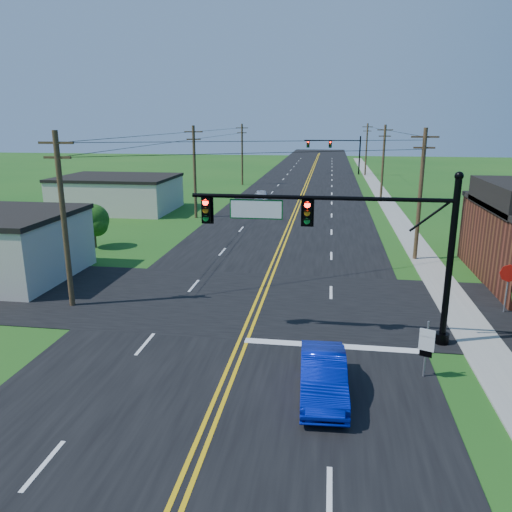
% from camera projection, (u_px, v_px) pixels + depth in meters
% --- Properties ---
extents(ground, '(260.00, 260.00, 0.00)m').
position_uv_depth(ground, '(199.00, 436.00, 15.42)').
color(ground, '#184D16').
rests_on(ground, ground).
extents(road_main, '(16.00, 220.00, 0.04)m').
position_uv_depth(road_main, '(300.00, 198.00, 63.15)').
color(road_main, black).
rests_on(road_main, ground).
extents(road_cross, '(70.00, 10.00, 0.04)m').
position_uv_depth(road_cross, '(256.00, 301.00, 26.87)').
color(road_cross, black).
rests_on(road_cross, ground).
extents(sidewalk, '(2.00, 160.00, 0.08)m').
position_uv_depth(sidewalk, '(394.00, 214.00, 52.11)').
color(sidewalk, gray).
rests_on(sidewalk, ground).
extents(signal_mast_main, '(11.30, 0.60, 7.48)m').
position_uv_depth(signal_mast_main, '(343.00, 235.00, 21.20)').
color(signal_mast_main, black).
rests_on(signal_mast_main, ground).
extents(signal_mast_far, '(10.98, 0.60, 7.48)m').
position_uv_depth(signal_mast_far, '(335.00, 149.00, 89.97)').
color(signal_mast_far, black).
rests_on(signal_mast_far, ground).
extents(cream_bldg_far, '(12.20, 9.20, 3.70)m').
position_uv_depth(cream_bldg_far, '(118.00, 193.00, 53.89)').
color(cream_bldg_far, beige).
rests_on(cream_bldg_far, ground).
extents(utility_pole_left_a, '(1.80, 0.28, 9.00)m').
position_uv_depth(utility_pole_left_a, '(64.00, 218.00, 25.07)').
color(utility_pole_left_a, '#3C2E1B').
rests_on(utility_pole_left_a, ground).
extents(utility_pole_left_b, '(1.80, 0.28, 9.00)m').
position_uv_depth(utility_pole_left_b, '(195.00, 170.00, 48.94)').
color(utility_pole_left_b, '#3C2E1B').
rests_on(utility_pole_left_b, ground).
extents(utility_pole_left_c, '(1.80, 0.28, 9.00)m').
position_uv_depth(utility_pole_left_c, '(242.00, 153.00, 74.71)').
color(utility_pole_left_c, '#3C2E1B').
rests_on(utility_pole_left_c, ground).
extents(utility_pole_right_a, '(1.80, 0.28, 9.00)m').
position_uv_depth(utility_pole_right_a, '(420.00, 193.00, 33.80)').
color(utility_pole_right_a, '#3C2E1B').
rests_on(utility_pole_right_a, ground).
extents(utility_pole_right_b, '(1.80, 0.28, 9.00)m').
position_uv_depth(utility_pole_right_b, '(383.00, 162.00, 58.62)').
color(utility_pole_right_b, '#3C2E1B').
rests_on(utility_pole_right_b, ground).
extents(utility_pole_right_c, '(1.80, 0.28, 9.00)m').
position_uv_depth(utility_pole_right_c, '(366.00, 149.00, 87.26)').
color(utility_pole_right_c, '#3C2E1B').
rests_on(utility_pole_right_c, ground).
extents(tree_right_back, '(3.00, 3.00, 4.10)m').
position_uv_depth(tree_right_back, '(495.00, 215.00, 37.30)').
color(tree_right_back, '#3C2E1B').
rests_on(tree_right_back, ground).
extents(tree_left, '(2.40, 2.40, 3.37)m').
position_uv_depth(tree_left, '(93.00, 220.00, 37.83)').
color(tree_left, '#3C2E1B').
rests_on(tree_left, ground).
extents(blue_car, '(1.81, 4.60, 1.49)m').
position_uv_depth(blue_car, '(323.00, 377.00, 17.49)').
color(blue_car, '#0717A6').
rests_on(blue_car, ground).
extents(distant_car, '(2.33, 4.35, 1.41)m').
position_uv_depth(distant_car, '(261.00, 196.00, 60.09)').
color(distant_car, silver).
rests_on(distant_car, ground).
extents(route_sign, '(0.54, 0.26, 2.28)m').
position_uv_depth(route_sign, '(426.00, 345.00, 18.61)').
color(route_sign, slate).
rests_on(route_sign, ground).
extents(stop_sign, '(0.91, 0.15, 2.56)m').
position_uv_depth(stop_sign, '(509.00, 278.00, 24.84)').
color(stop_sign, slate).
rests_on(stop_sign, ground).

